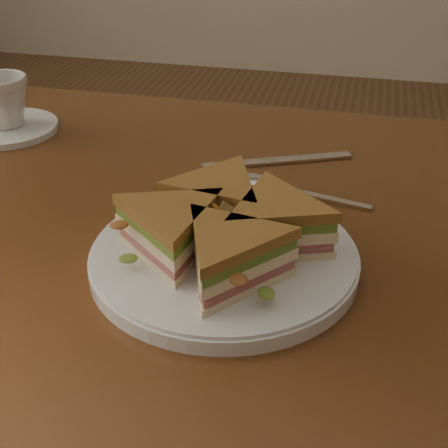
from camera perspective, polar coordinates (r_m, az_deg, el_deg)
name	(u,v)px	position (r m, az deg, el deg)	size (l,w,h in m)	color
table	(226,292)	(0.79, 0.14, -6.20)	(1.20, 0.80, 0.75)	#3D1F0E
plate	(224,258)	(0.66, 0.00, -3.15)	(0.28, 0.28, 0.02)	white
sandwich_wedges	(224,228)	(0.64, 0.00, -0.39)	(0.27, 0.27, 0.06)	#FFEABC
crisps_mound	(224,232)	(0.64, 0.00, -0.69)	(0.09, 0.09, 0.05)	#BB6B18
spoon	(268,185)	(0.81, 4.05, 3.61)	(0.18, 0.06, 0.01)	silver
knife	(272,162)	(0.88, 4.43, 5.70)	(0.20, 0.10, 0.00)	silver
saucer	(8,128)	(1.04, -19.18, 8.28)	(0.15, 0.15, 0.01)	white
coffee_cup	(2,101)	(1.02, -19.60, 10.53)	(0.08, 0.08, 0.08)	white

